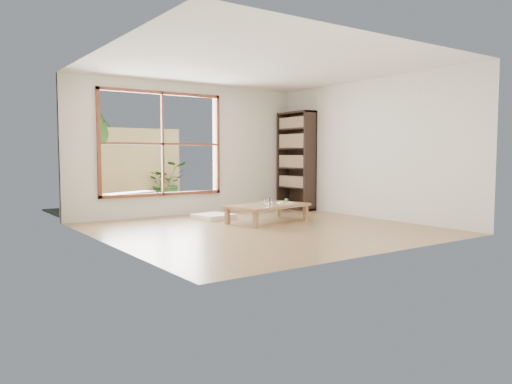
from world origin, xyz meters
TOP-DOWN VIEW (x-y plane):
  - ground at (0.00, 0.00)m, footprint 5.00×5.00m
  - low_table at (0.53, 0.53)m, footprint 1.58×1.08m
  - floor_cushion at (-0.02, 1.49)m, footprint 0.70×0.70m
  - bookshelf at (2.31, 1.90)m, footprint 0.34×0.95m
  - glass_tall at (0.42, 0.42)m, footprint 0.07×0.07m
  - glass_mid at (0.68, 0.66)m, footprint 0.07×0.07m
  - glass_short at (0.50, 0.62)m, footprint 0.07×0.07m
  - glass_small at (0.48, 0.58)m, footprint 0.07×0.07m
  - food_tray at (0.94, 0.56)m, footprint 0.30×0.25m
  - deck at (-0.60, 3.56)m, footprint 2.80×2.00m
  - garden_bench at (-0.95, 3.32)m, footprint 1.29×0.83m
  - bamboo_fence at (-0.60, 4.56)m, footprint 2.80×0.06m
  - shrub_right at (0.40, 4.38)m, footprint 0.98×0.87m
  - shrub_left at (-1.52, 4.26)m, footprint 0.68×0.63m
  - garden_tree at (-1.28, 4.86)m, footprint 1.04×0.85m

SIDE VIEW (x-z plane):
  - ground at x=0.00m, z-range 0.00..0.00m
  - deck at x=-0.60m, z-range -0.03..0.03m
  - floor_cushion at x=-0.02m, z-range 0.00..0.09m
  - low_table at x=0.53m, z-range 0.12..0.44m
  - food_tray at x=0.94m, z-range 0.30..0.38m
  - garden_bench at x=-0.95m, z-range 0.16..0.56m
  - glass_small at x=0.48m, z-range 0.32..0.41m
  - glass_short at x=0.50m, z-range 0.32..0.41m
  - glass_mid at x=0.68m, z-range 0.32..0.42m
  - glass_tall at x=0.42m, z-range 0.32..0.44m
  - shrub_left at x=-1.52m, z-range 0.02..1.03m
  - shrub_right at x=0.40m, z-range 0.02..1.03m
  - bamboo_fence at x=-0.60m, z-range 0.00..1.80m
  - bookshelf at x=2.31m, z-range 0.00..2.12m
  - garden_tree at x=-1.28m, z-range 0.52..2.74m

